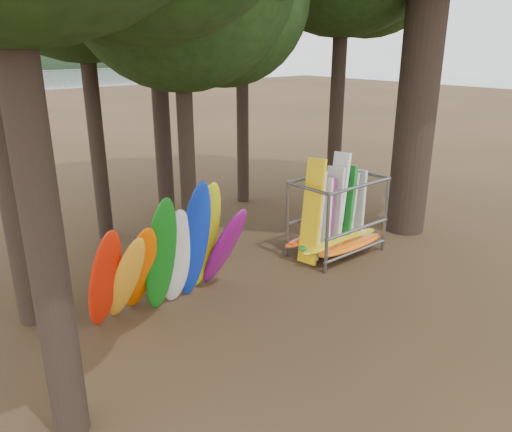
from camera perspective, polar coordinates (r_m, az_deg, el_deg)
ground at (r=13.05m, az=5.29°, el=-7.21°), size 120.00×120.00×0.00m
kayak_row at (r=11.18m, az=-9.65°, el=-4.59°), size 3.80×2.02×3.22m
storage_rack at (r=14.37m, az=9.18°, el=-0.35°), size 3.06×1.61×2.91m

